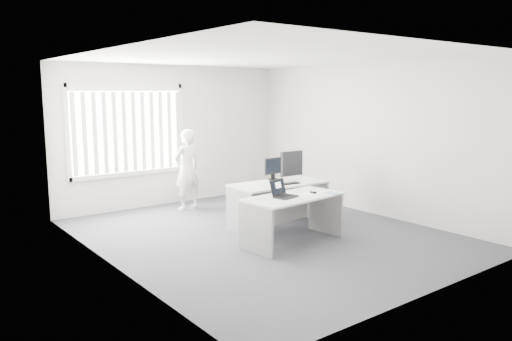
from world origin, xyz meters
TOP-DOWN VIEW (x-y plane):
  - ground at (0.00, 0.00)m, footprint 6.00×6.00m
  - wall_back at (0.00, 3.00)m, footprint 5.00×0.02m
  - wall_front at (0.00, -3.00)m, footprint 5.00×0.02m
  - wall_left at (-2.50, 0.00)m, footprint 0.02×6.00m
  - wall_right at (2.50, 0.00)m, footprint 0.02×6.00m
  - ceiling at (0.00, 0.00)m, footprint 5.00×6.00m
  - window at (-1.00, 2.96)m, footprint 2.32×0.06m
  - blinds at (-1.00, 2.90)m, footprint 2.20×0.10m
  - desk_near at (0.07, -0.59)m, footprint 1.65×0.90m
  - desk_far at (0.50, 0.26)m, footprint 1.67×0.81m
  - office_chair at (1.31, 0.68)m, footprint 0.68×0.68m
  - person at (-0.10, 2.31)m, footprint 0.62×0.45m
  - laptop at (-0.09, -0.60)m, footprint 0.40×0.38m
  - paper_sheet at (0.45, -0.59)m, footprint 0.34×0.27m
  - mouse at (0.45, -0.62)m, footprint 0.08×0.11m
  - booklet at (0.70, -0.82)m, footprint 0.18×0.24m
  - keyboard at (0.54, 0.06)m, footprint 0.41×0.17m
  - monitor at (0.62, 0.57)m, footprint 0.39×0.14m

SIDE VIEW (x-z plane):
  - ground at x=0.00m, z-range 0.00..0.00m
  - office_chair at x=1.31m, z-range -0.22..0.95m
  - desk_near at x=0.07m, z-range 0.16..0.88m
  - desk_far at x=0.50m, z-range 0.17..0.92m
  - paper_sheet at x=0.45m, z-range 0.72..0.73m
  - booklet at x=0.70m, z-range 0.72..0.74m
  - mouse at x=0.45m, z-range 0.73..0.77m
  - keyboard at x=0.54m, z-range 0.76..0.77m
  - person at x=-0.10m, z-range 0.00..1.57m
  - laptop at x=-0.09m, z-range 0.72..0.99m
  - monitor at x=0.62m, z-range 0.76..1.14m
  - wall_back at x=0.00m, z-range 0.00..2.80m
  - wall_front at x=0.00m, z-range 0.00..2.80m
  - wall_left at x=-2.50m, z-range 0.00..2.80m
  - wall_right at x=2.50m, z-range 0.00..2.80m
  - blinds at x=-1.00m, z-range 0.77..2.27m
  - window at x=-1.00m, z-range 0.67..2.43m
  - ceiling at x=0.00m, z-range 2.79..2.81m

